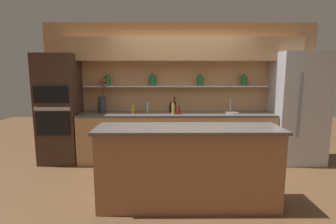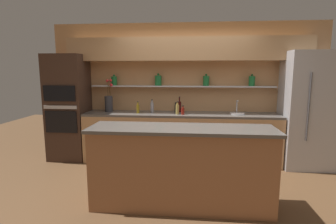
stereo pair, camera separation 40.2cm
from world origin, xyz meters
name	(u,v)px [view 1 (the left image)]	position (x,y,z in m)	size (l,w,h in m)	color
ground_plane	(185,189)	(0.00, 0.00, 0.00)	(12.00, 12.00, 0.00)	brown
back_wall_unit	(180,79)	(0.00, 1.53, 1.55)	(5.20, 0.44, 2.60)	tan
back_counter_unit	(176,137)	(-0.09, 1.24, 0.46)	(3.58, 0.62, 0.92)	tan
island_counter	(188,166)	(0.00, -0.43, 0.51)	(2.28, 0.61, 1.02)	#99603D
refrigerator	(298,108)	(2.16, 1.20, 1.02)	(0.87, 0.73, 2.03)	#B7B7BC
oven_tower	(60,109)	(-2.25, 1.24, 1.00)	(0.70, 0.64, 2.00)	#3D281E
flower_vase	(102,103)	(-1.47, 1.32, 1.10)	(0.16, 0.17, 0.63)	#2D2D33
sink_fixture	(231,112)	(0.95, 1.25, 0.95)	(0.27, 0.27, 0.25)	#B7B7BC
bottle_oil_0	(133,109)	(-0.88, 1.17, 1.01)	(0.05, 0.05, 0.22)	olive
bottle_spirit_1	(173,109)	(-0.14, 1.14, 1.01)	(0.06, 0.06, 0.23)	tan
bottle_sauce_2	(171,108)	(-0.19, 1.39, 1.00)	(0.05, 0.05, 0.18)	black
bottle_sauce_3	(179,111)	(-0.04, 1.10, 0.99)	(0.06, 0.06, 0.17)	maroon
bottle_spirit_4	(147,107)	(-0.63, 1.31, 1.02)	(0.06, 0.06, 0.24)	gray
bottle_wine_5	(174,106)	(-0.12, 1.35, 1.03)	(0.07, 0.07, 0.30)	#380C0C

